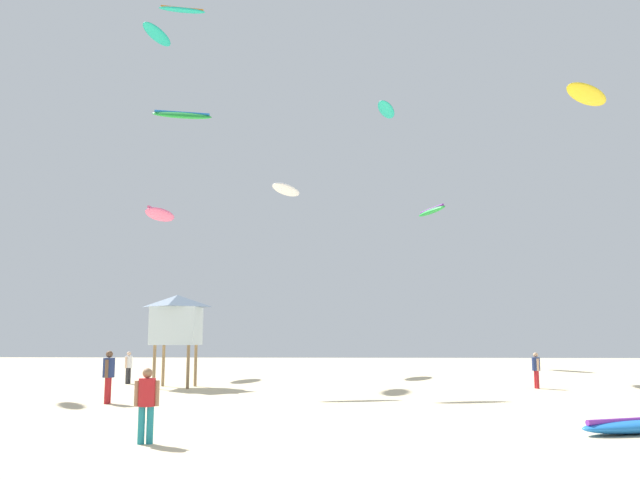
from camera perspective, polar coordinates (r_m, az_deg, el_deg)
person_foreground at (r=15.21m, az=-14.71°, el=-13.14°), size 0.52×0.36×1.61m
person_midground at (r=33.92m, az=-16.16°, el=-10.29°), size 0.35×0.49×1.55m
person_left at (r=31.26m, az=18.12°, el=-10.39°), size 0.35×0.52×1.57m
person_right at (r=24.33m, az=-17.75°, el=-10.83°), size 0.40×0.59×1.79m
kite_grounded_near at (r=18.00m, az=25.54°, el=-14.25°), size 3.19×1.95×0.36m
lifeguard_tower at (r=30.99m, az=-12.23°, el=-6.67°), size 2.30×2.30×4.15m
kite_aloft_0 at (r=42.16m, az=-11.79°, el=18.83°), size 2.80×1.42×0.44m
kite_aloft_1 at (r=34.82m, az=-11.79°, el=10.48°), size 3.10×1.56×0.64m
kite_aloft_3 at (r=46.91m, az=-13.86°, el=16.80°), size 1.65×3.70×0.54m
kite_aloft_4 at (r=45.07m, az=-2.93°, el=4.34°), size 2.36×4.08×0.64m
kite_aloft_5 at (r=34.07m, az=22.00°, el=11.53°), size 3.30×3.30×0.73m
kite_aloft_6 at (r=42.24m, az=-13.60°, el=2.15°), size 1.64×3.92×0.80m
kite_aloft_8 at (r=52.91m, az=9.60°, el=2.48°), size 2.47×4.17×0.77m
kite_aloft_9 at (r=42.92m, az=5.73°, el=11.10°), size 1.64×3.49×0.39m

